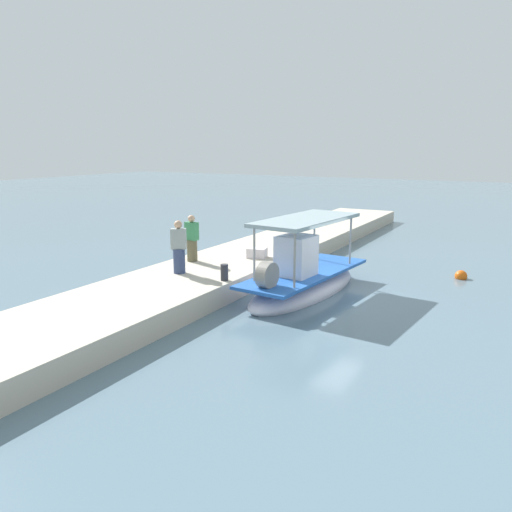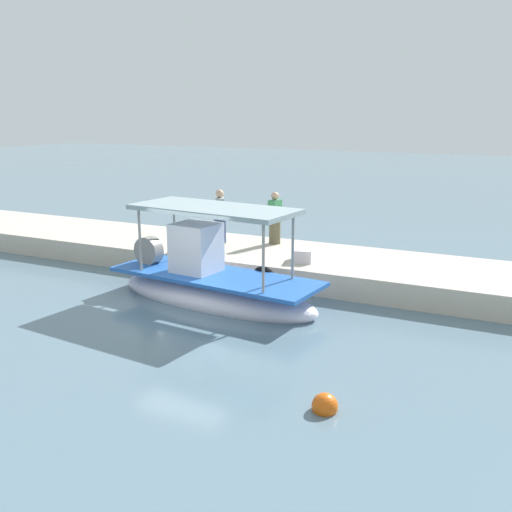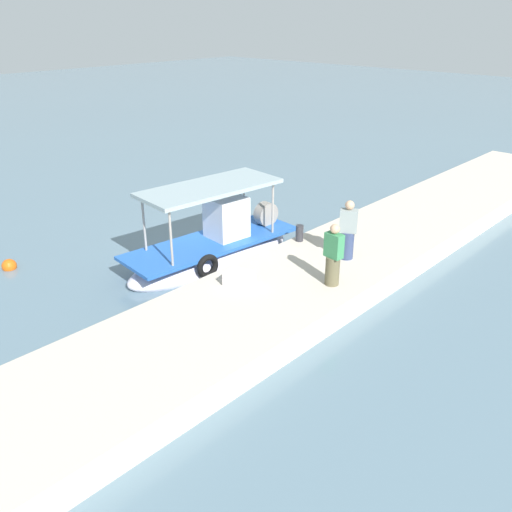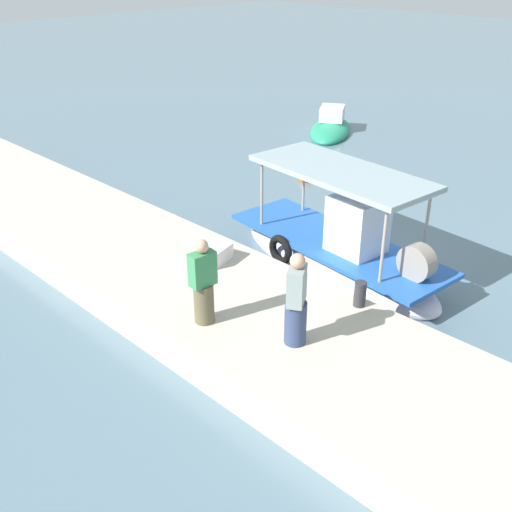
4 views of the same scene
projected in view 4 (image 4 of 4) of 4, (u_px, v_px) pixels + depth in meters
name	position (u px, v px, depth m)	size (l,w,h in m)	color
ground_plane	(358.00, 264.00, 14.77)	(120.00, 120.00, 0.00)	slate
dock_quay	(241.00, 315.00, 12.08)	(36.00, 3.64, 0.67)	beige
main_fishing_boat	(338.00, 253.00, 14.25)	(6.10, 2.46, 2.88)	silver
fisherman_near_bollard	(296.00, 304.00, 10.33)	(0.53, 0.57, 1.76)	navy
fisherman_by_crate	(203.00, 285.00, 10.94)	(0.41, 0.50, 1.69)	brown
mooring_bollard	(360.00, 294.00, 11.67)	(0.24, 0.24, 0.52)	#2D2D33
cargo_crate	(215.00, 254.00, 13.39)	(0.70, 0.56, 0.36)	silver
marker_buoy	(305.00, 178.00, 20.05)	(0.45, 0.45, 0.45)	#DD5811
moored_boat_near	(330.00, 128.00, 25.35)	(3.51, 4.29, 1.26)	#249269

